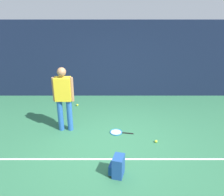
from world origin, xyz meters
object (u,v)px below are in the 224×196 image
tennis_player (64,96)px  tennis_ball_mid_court (156,141)px  tennis_racket (118,132)px  tennis_ball_near_player (78,105)px  backpack (118,166)px  tennis_ball_far_left (70,118)px

tennis_player → tennis_ball_mid_court: (2.28, -0.62, -0.93)m
tennis_racket → tennis_ball_near_player: tennis_ball_near_player is taller
backpack → tennis_ball_far_left: (-1.32, 2.38, -0.18)m
tennis_ball_near_player → tennis_ball_far_left: 0.88m
tennis_player → tennis_racket: bearing=-5.9°
tennis_racket → backpack: (-0.03, -1.62, 0.20)m
tennis_racket → tennis_ball_far_left: size_ratio=9.60×
tennis_player → tennis_ball_near_player: size_ratio=25.76×
backpack → tennis_ball_near_player: 3.48m
tennis_player → tennis_racket: (1.35, -0.16, -0.95)m
tennis_player → backpack: bearing=-52.5°
tennis_ball_near_player → tennis_ball_mid_court: same height
tennis_racket → backpack: bearing=99.3°
tennis_ball_far_left → tennis_player: bearing=-89.8°
tennis_player → tennis_ball_near_player: 1.76m
tennis_ball_near_player → backpack: bearing=-69.5°
tennis_player → backpack: (1.32, -1.78, -0.76)m
backpack → tennis_ball_mid_court: bearing=155.0°
tennis_ball_mid_court → tennis_ball_far_left: (-2.28, 1.23, 0.00)m
tennis_racket → tennis_ball_near_player: bearing=-42.6°
tennis_ball_near_player → tennis_player: bearing=-94.0°
backpack → tennis_ball_mid_court: (0.96, 1.16, -0.18)m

